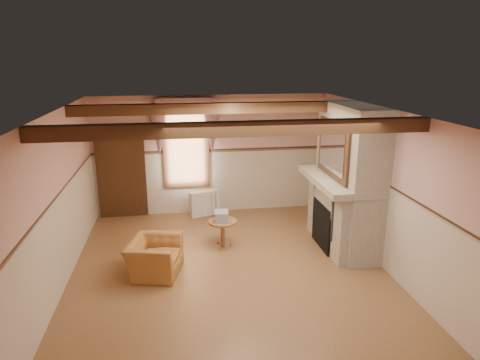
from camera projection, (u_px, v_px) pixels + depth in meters
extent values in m
cube|color=brown|center=(228.00, 268.00, 7.65)|extent=(5.50, 6.00, 0.01)
cube|color=silver|center=(227.00, 111.00, 6.87)|extent=(5.50, 6.00, 0.01)
cube|color=tan|center=(212.00, 155.00, 10.11)|extent=(5.50, 0.02, 2.80)
cube|color=tan|center=(265.00, 282.00, 4.42)|extent=(5.50, 0.02, 2.80)
cube|color=tan|center=(58.00, 202.00, 6.85)|extent=(0.02, 6.00, 2.80)
cube|color=tan|center=(380.00, 186.00, 7.67)|extent=(0.02, 6.00, 2.80)
cube|color=black|center=(325.00, 225.00, 8.39)|extent=(0.20, 0.95, 0.90)
imported|color=#9E662D|center=(154.00, 257.00, 7.38)|extent=(1.03, 1.12, 0.61)
cylinder|color=brown|center=(223.00, 234.00, 8.43)|extent=(0.69, 0.69, 0.55)
cube|color=#B7AD8C|center=(221.00, 216.00, 8.31)|extent=(0.29, 0.34, 0.20)
cube|color=silver|center=(205.00, 203.00, 10.10)|extent=(0.72, 0.38, 0.60)
imported|color=brown|center=(339.00, 174.00, 8.22)|extent=(0.31, 0.31, 0.08)
cube|color=black|center=(326.00, 162.00, 8.89)|extent=(0.14, 0.24, 0.20)
cylinder|color=#C08636|center=(334.00, 165.00, 8.48)|extent=(0.11, 0.11, 0.28)
cylinder|color=maroon|center=(349.00, 179.00, 7.74)|extent=(0.06, 0.06, 0.16)
cylinder|color=yellow|center=(348.00, 179.00, 7.81)|extent=(0.06, 0.06, 0.12)
cube|color=gray|center=(349.00, 178.00, 8.19)|extent=(0.85, 2.00, 2.80)
cube|color=gray|center=(340.00, 180.00, 8.18)|extent=(1.05, 2.05, 0.12)
cube|color=silver|center=(333.00, 149.00, 7.98)|extent=(0.06, 1.44, 1.04)
cube|color=black|center=(121.00, 173.00, 9.84)|extent=(1.10, 0.10, 2.10)
cube|color=white|center=(186.00, 145.00, 9.92)|extent=(1.06, 0.08, 2.02)
cube|color=gray|center=(185.00, 120.00, 9.67)|extent=(1.30, 0.14, 1.40)
cube|color=black|center=(238.00, 129.00, 5.76)|extent=(5.50, 0.18, 0.20)
cube|color=black|center=(219.00, 108.00, 8.04)|extent=(5.50, 0.18, 0.20)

